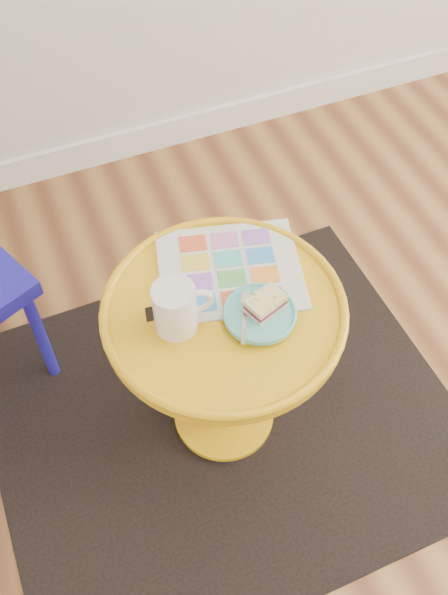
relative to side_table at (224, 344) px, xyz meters
name	(u,v)px	position (x,y,z in m)	size (l,w,h in m)	color
room_walls	(104,381)	(-0.29, 0.21, -0.33)	(4.00, 4.00, 4.00)	silver
rug	(224,416)	(0.00, 0.00, -0.38)	(1.30, 1.10, 0.01)	black
side_table	(224,344)	(0.00, 0.00, 0.00)	(0.57, 0.57, 0.54)	gold
newspaper	(230,269)	(0.06, 0.10, 0.15)	(0.34, 0.29, 0.01)	silver
mug	(176,307)	(-0.11, 0.00, 0.22)	(0.14, 0.10, 0.13)	white
plate	(260,314)	(0.06, -0.06, 0.17)	(0.16, 0.16, 0.02)	#5ABEB4
cake_slice	(265,303)	(0.08, -0.05, 0.19)	(0.10, 0.08, 0.04)	#D3BC8C
fork	(244,315)	(0.03, -0.05, 0.18)	(0.08, 0.14, 0.00)	silver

